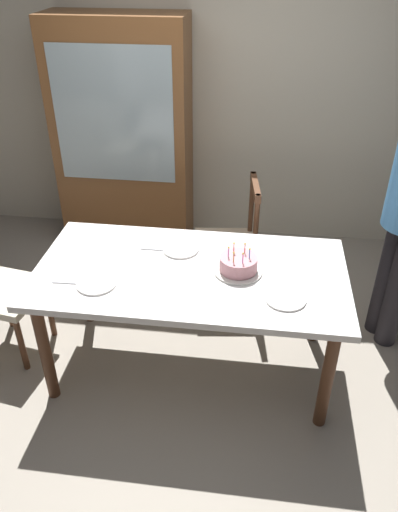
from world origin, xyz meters
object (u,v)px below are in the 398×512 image
Objects in this scene: dining_table at (191,282)px; plate_far_side at (181,249)px; china_cabinet at (123,138)px; birthday_cake at (238,265)px; plate_near_guest at (285,298)px; chair_spindle_back at (229,245)px; plate_near_celebrant at (96,284)px.

dining_table is 0.24m from plate_far_side.
china_cabinet reaches higher than plate_far_side.
plate_near_guest is (0.27, -0.23, -0.04)m from birthday_cake.
birthday_cake is at bearing -82.05° from chair_spindle_back.
plate_near_guest is (0.63, -0.41, 0.00)m from plate_far_side.
plate_near_celebrant is 1.03m from plate_near_guest.
birthday_cake reaches higher than dining_table.
dining_table is 6.40× the size of birthday_cake.
birthday_cake is 0.84m from chair_spindle_back.
birthday_cake is 1.27× the size of plate_near_guest.
dining_table is at bearing -175.74° from birthday_cake.
china_cabinet is at bearing 116.84° from dining_table.
dining_table is at bearing 158.95° from plate_near_guest.
plate_near_celebrant is (-0.49, -0.21, 0.09)m from dining_table.
plate_near_guest is (0.54, -0.21, 0.09)m from dining_table.
plate_near_celebrant is 1.23m from chair_spindle_back.
dining_table is 0.30m from birthday_cake.
plate_near_celebrant is 0.58m from plate_far_side.
plate_near_guest is at bearing -53.07° from china_cabinet.
chair_spindle_back is at bearing 110.57° from plate_near_guest.
birthday_cake is at bearing 16.53° from plate_near_celebrant.
dining_table is 8.15× the size of plate_near_celebrant.
chair_spindle_back is 1.32m from china_cabinet.
birthday_cake reaches higher than plate_near_celebrant.
china_cabinet is (-0.79, 1.56, 0.29)m from dining_table.
plate_near_guest is at bearing -40.60° from birthday_cake.
plate_near_celebrant is at bearing -134.26° from plate_far_side.
plate_near_celebrant is 1.80m from china_cabinet.
plate_far_side is (-0.36, 0.19, -0.04)m from birthday_cake.
chair_spindle_back reaches higher than plate_near_guest.
chair_spindle_back reaches higher than dining_table.
dining_table is 8.15× the size of plate_near_guest.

